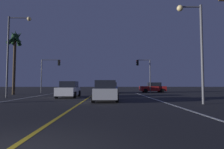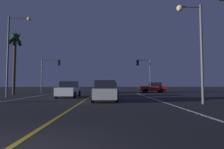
% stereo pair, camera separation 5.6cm
% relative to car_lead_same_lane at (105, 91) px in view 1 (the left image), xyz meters
% --- Properties ---
extents(lane_edge_right, '(0.16, 31.59, 0.01)m').
position_rel_car_lead_same_lane_xyz_m(lane_edge_right, '(4.54, -1.96, -0.82)').
color(lane_edge_right, silver).
rests_on(lane_edge_right, ground).
extents(lane_center_divider, '(0.16, 31.59, 0.01)m').
position_rel_car_lead_same_lane_xyz_m(lane_center_divider, '(-1.81, -1.96, -0.82)').
color(lane_center_divider, gold).
rests_on(lane_center_divider, ground).
extents(car_lead_same_lane, '(2.02, 4.30, 1.70)m').
position_rel_car_lead_same_lane_xyz_m(car_lead_same_lane, '(0.00, 0.00, 0.00)').
color(car_lead_same_lane, black).
rests_on(car_lead_same_lane, ground).
extents(car_ahead_far, '(2.02, 4.30, 1.70)m').
position_rel_car_lead_same_lane_xyz_m(car_ahead_far, '(0.67, 13.79, 0.00)').
color(car_ahead_far, black).
rests_on(car_ahead_far, ground).
extents(car_crossing_side, '(4.30, 2.02, 1.70)m').
position_rel_car_lead_same_lane_xyz_m(car_crossing_side, '(7.83, 15.77, 0.00)').
color(car_crossing_side, black).
rests_on(car_crossing_side, ground).
extents(car_oncoming, '(2.02, 4.30, 1.70)m').
position_rel_car_lead_same_lane_xyz_m(car_oncoming, '(-3.96, 4.27, 0.00)').
color(car_oncoming, black).
rests_on(car_oncoming, ground).
extents(traffic_light_near_right, '(2.36, 0.36, 5.43)m').
position_rel_car_lead_same_lane_xyz_m(traffic_light_near_right, '(5.97, 14.34, 3.17)').
color(traffic_light_near_right, '#4C4C51').
rests_on(traffic_light_near_right, ground).
extents(traffic_light_near_left, '(3.11, 0.36, 5.41)m').
position_rel_car_lead_same_lane_xyz_m(traffic_light_near_left, '(-9.20, 14.34, 3.20)').
color(traffic_light_near_left, '#4C4C51').
rests_on(traffic_light_near_left, ground).
extents(street_lamp_right_near, '(1.81, 0.44, 7.06)m').
position_rel_car_lead_same_lane_xyz_m(street_lamp_right_near, '(6.43, -2.42, 3.71)').
color(street_lamp_right_near, '#4C4C51').
rests_on(street_lamp_right_near, ground).
extents(street_lamp_left_mid, '(2.47, 0.44, 8.68)m').
position_rel_car_lead_same_lane_xyz_m(street_lamp_left_mid, '(-9.95, 4.25, 4.65)').
color(street_lamp_left_mid, '#4C4C51').
rests_on(street_lamp_left_mid, ground).
extents(palm_tree_left_mid, '(2.29, 2.19, 8.82)m').
position_rel_car_lead_same_lane_xyz_m(palm_tree_left_mid, '(-12.51, 9.52, 6.16)').
color(palm_tree_left_mid, '#473826').
rests_on(palm_tree_left_mid, ground).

